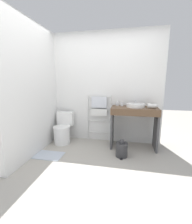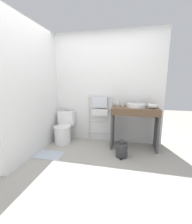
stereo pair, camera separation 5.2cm
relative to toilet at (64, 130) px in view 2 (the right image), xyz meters
The scene contains 13 objects.
ground_plane 1.47m from the toilet, 50.16° to the right, with size 12.00×12.00×0.00m, color #A8A399.
wall_back 1.39m from the toilet, 22.96° to the left, with size 2.63×0.12×2.52m, color white.
wall_side 1.10m from the toilet, 130.97° to the right, with size 0.12×2.13×2.52m, color white.
toilet is the anchor object (origin of this frame).
towel_radiator 0.99m from the toilet, 18.79° to the left, with size 0.57×0.06×1.11m.
vanity_counter 1.64m from the toilet, ahead, with size 0.96×0.51×0.89m.
sink_basin 1.76m from the toilet, ahead, with size 0.38×0.38×0.07m.
faucet 1.79m from the toilet, ahead, with size 0.02×0.10×0.12m.
cup_near_wall 1.42m from the toilet, ahead, with size 0.06×0.06×0.09m.
cup_near_edge 1.50m from the toilet, ahead, with size 0.06×0.06×0.09m.
hair_dryer 2.06m from the toilet, ahead, with size 0.21×0.20×0.09m.
trash_bin 1.46m from the toilet, 16.92° to the right, with size 0.22×0.26×0.35m.
bath_mat 0.74m from the toilet, 91.32° to the right, with size 0.56×0.36×0.01m, color #B2BCCC.
Camera 2 is at (0.57, -2.02, 1.42)m, focal length 24.00 mm.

